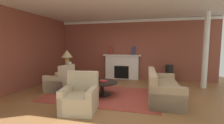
# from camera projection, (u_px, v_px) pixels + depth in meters

# --- Properties ---
(ground_plane) EXTENTS (9.18, 9.18, 0.00)m
(ground_plane) POSITION_uv_depth(u_px,v_px,m) (118.00, 97.00, 4.95)
(ground_plane) COLOR olive
(wall_fireplace) EXTENTS (7.66, 0.12, 2.86)m
(wall_fireplace) POSITION_uv_depth(u_px,v_px,m) (131.00, 50.00, 7.63)
(wall_fireplace) COLOR brown
(wall_fireplace) RESTS_ON ground_plane
(wall_window) EXTENTS (0.12, 6.35, 2.86)m
(wall_window) POSITION_uv_depth(u_px,v_px,m) (28.00, 51.00, 5.97)
(wall_window) COLOR brown
(wall_window) RESTS_ON ground_plane
(ceiling_panel) EXTENTS (7.66, 6.35, 0.06)m
(ceiling_panel) POSITION_uv_depth(u_px,v_px,m) (121.00, 5.00, 4.94)
(ceiling_panel) COLOR white
(crown_moulding) EXTENTS (7.66, 0.08, 0.12)m
(crown_moulding) POSITION_uv_depth(u_px,v_px,m) (131.00, 21.00, 7.42)
(crown_moulding) COLOR white
(area_rug) EXTENTS (3.61, 2.23, 0.01)m
(area_rug) POSITION_uv_depth(u_px,v_px,m) (102.00, 95.00, 5.14)
(area_rug) COLOR #993D33
(area_rug) RESTS_ON ground_plane
(fireplace) EXTENTS (1.80, 0.35, 1.18)m
(fireplace) POSITION_uv_depth(u_px,v_px,m) (122.00, 67.00, 7.62)
(fireplace) COLOR white
(fireplace) RESTS_ON ground_plane
(sofa) EXTENTS (0.96, 2.13, 0.85)m
(sofa) POSITION_uv_depth(u_px,v_px,m) (162.00, 89.00, 4.76)
(sofa) COLOR tan
(sofa) RESTS_ON ground_plane
(armchair_near_window) EXTENTS (0.84, 0.84, 0.95)m
(armchair_near_window) POSITION_uv_depth(u_px,v_px,m) (61.00, 82.00, 5.59)
(armchair_near_window) COLOR #C1B293
(armchair_near_window) RESTS_ON ground_plane
(armchair_facing_fireplace) EXTENTS (0.91, 0.91, 0.95)m
(armchair_facing_fireplace) POSITION_uv_depth(u_px,v_px,m) (80.00, 99.00, 3.88)
(armchair_facing_fireplace) COLOR #C1B293
(armchair_facing_fireplace) RESTS_ON ground_plane
(coffee_table) EXTENTS (1.00, 1.00, 0.45)m
(coffee_table) POSITION_uv_depth(u_px,v_px,m) (102.00, 85.00, 5.11)
(coffee_table) COLOR black
(coffee_table) RESTS_ON ground_plane
(side_table) EXTENTS (0.56, 0.56, 0.70)m
(side_table) POSITION_uv_depth(u_px,v_px,m) (68.00, 76.00, 6.37)
(side_table) COLOR black
(side_table) RESTS_ON ground_plane
(table_lamp) EXTENTS (0.44, 0.44, 0.75)m
(table_lamp) POSITION_uv_depth(u_px,v_px,m) (67.00, 55.00, 6.29)
(table_lamp) COLOR #B28E38
(table_lamp) RESTS_ON side_table
(vase_on_side_table) EXTENTS (0.19, 0.19, 0.29)m
(vase_on_side_table) POSITION_uv_depth(u_px,v_px,m) (69.00, 65.00, 6.17)
(vase_on_side_table) COLOR beige
(vase_on_side_table) RESTS_ON side_table
(vase_mantel_right) EXTENTS (0.12, 0.12, 0.40)m
(vase_mantel_right) POSITION_uv_depth(u_px,v_px,m) (133.00, 51.00, 7.35)
(vase_mantel_right) COLOR navy
(vase_mantel_right) RESTS_ON fireplace
(vase_mantel_left) EXTENTS (0.11, 0.11, 0.41)m
(vase_mantel_left) POSITION_uv_depth(u_px,v_px,m) (111.00, 50.00, 7.62)
(vase_mantel_left) COLOR #9E3328
(vase_mantel_left) RESTS_ON fireplace
(vase_tall_corner) EXTENTS (0.33, 0.33, 0.79)m
(vase_tall_corner) POSITION_uv_depth(u_px,v_px,m) (169.00, 74.00, 6.82)
(vase_tall_corner) COLOR black
(vase_tall_corner) RESTS_ON ground_plane
(book_red_cover) EXTENTS (0.30, 0.27, 0.05)m
(book_red_cover) POSITION_uv_depth(u_px,v_px,m) (103.00, 81.00, 5.04)
(book_red_cover) COLOR maroon
(book_red_cover) RESTS_ON coffee_table
(column_white) EXTENTS (0.20, 0.20, 2.86)m
(column_white) POSITION_uv_depth(u_px,v_px,m) (206.00, 51.00, 5.90)
(column_white) COLOR white
(column_white) RESTS_ON ground_plane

